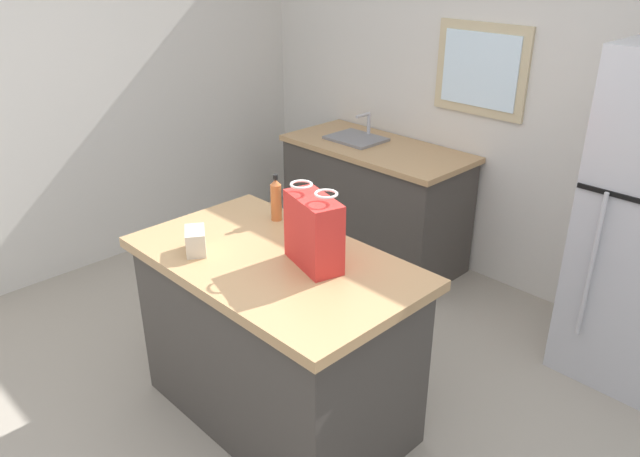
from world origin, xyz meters
name	(u,v)px	position (x,y,z in m)	size (l,w,h in m)	color
ground	(279,448)	(0.00, 0.00, 0.00)	(5.98, 5.98, 0.00)	#9E9384
back_wall	(542,108)	(-0.01, 2.26, 1.29)	(4.98, 0.13, 2.57)	silver
left_wall	(27,101)	(-2.49, 0.00, 1.29)	(0.10, 4.52, 2.57)	silver
kitchen_island	(277,339)	(-0.19, 0.17, 0.46)	(1.40, 0.82, 0.92)	#423D38
sink_counter	(374,201)	(-1.04, 1.87, 0.46)	(1.41, 0.66, 1.08)	#423D38
shopping_bag	(314,231)	(-0.01, 0.26, 1.09)	(0.34, 0.23, 0.37)	red
small_box	(196,241)	(-0.49, -0.05, 0.98)	(0.15, 0.09, 0.11)	beige
bottle	(276,200)	(-0.51, 0.46, 1.03)	(0.06, 0.06, 0.25)	#C66633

